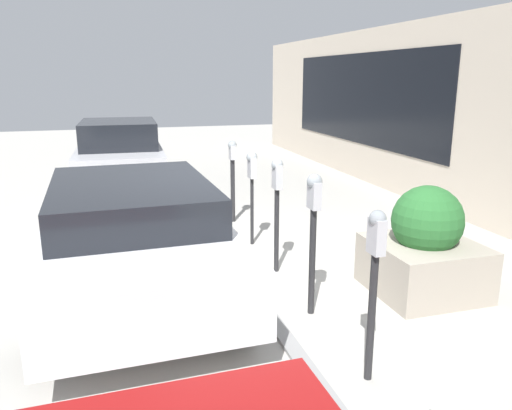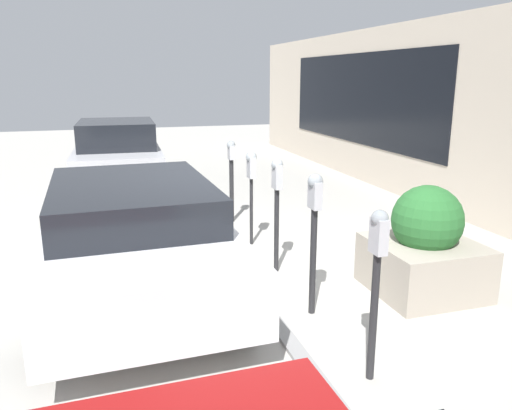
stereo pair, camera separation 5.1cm
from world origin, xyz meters
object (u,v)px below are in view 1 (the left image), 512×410
Objects in this scene: parking_meter_second at (313,218)px; parked_car_middle at (133,230)px; parking_meter_nearest at (375,267)px; parking_meter_middle at (277,193)px; parking_meter_fourth at (252,174)px; parking_meter_farthest at (233,169)px; parked_car_rear at (120,154)px; planter_box at (425,249)px.

parking_meter_second reaches higher than parked_car_middle.
parking_meter_middle reaches higher than parking_meter_nearest.
parking_meter_middle is at bearing -90.52° from parked_car_middle.
parking_meter_farthest reaches higher than parking_meter_fourth.
parked_car_rear reaches higher than parking_meter_second.
parked_car_middle is (-1.19, 1.82, -0.37)m from parking_meter_fourth.
parking_meter_nearest is 8.38m from parked_car_rear.
parking_meter_second is 0.38× the size of parked_car_rear.
parking_meter_second is at bearing -163.62° from parked_car_rear.
parked_car_middle is (-0.03, 1.82, -0.33)m from parking_meter_middle.
parked_car_middle is at bearing 143.50° from parking_meter_farthest.
parking_meter_fourth is (1.16, 0.00, 0.04)m from parking_meter_middle.
parked_car_middle is at bearing 91.07° from parking_meter_middle.
parking_meter_second reaches higher than parking_meter_nearest.
parking_meter_middle is at bearing 52.95° from planter_box.
parking_meter_second is 3.72m from parking_meter_farthest.
parking_meter_second is 0.33× the size of parked_car_middle.
parking_meter_second is 1.08× the size of parking_meter_fourth.
parked_car_middle is at bearing 35.57° from parking_meter_nearest.
parking_meter_fourth is 2.77m from planter_box.
parking_meter_nearest is 1.28m from parking_meter_second.
parking_meter_second is 1.03× the size of parking_meter_middle.
parked_car_rear is at bearing -1.85° from parked_car_middle.
parking_meter_fourth is at bearing -0.58° from parking_meter_second.
parking_meter_middle is 1.92m from planter_box.
parked_car_middle is 5.69m from parked_car_rear.
parking_meter_second is 1.60m from planter_box.
parking_meter_fourth reaches higher than planter_box.
parking_meter_farthest is at bearing -148.40° from parked_car_rear.
parked_car_rear is (8.19, 1.77, -0.20)m from parking_meter_nearest.
parked_car_middle is (-2.49, 1.84, -0.21)m from parking_meter_farthest.
parking_meter_nearest is 4.99m from parking_meter_farthest.
parked_car_rear is at bearing 14.38° from parking_meter_second.
parking_meter_farthest is at bearing -0.91° from parking_meter_fourth.
parking_meter_fourth is 1.10× the size of planter_box.
parking_meter_farthest is (4.99, -0.05, -0.07)m from parking_meter_nearest.
parking_meter_middle is 1.16m from parking_meter_fourth.
parked_car_rear is at bearing 25.81° from planter_box.
parking_meter_second reaches higher than parking_meter_middle.
parked_car_rear reaches higher than parking_meter_fourth.
parking_meter_second is 2.20m from parked_car_middle.
parking_meter_middle is 1.16× the size of planter_box.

